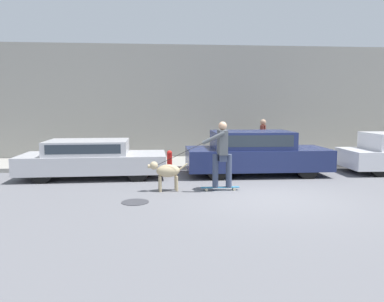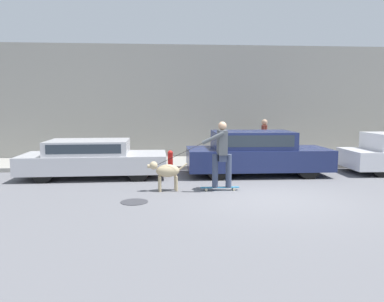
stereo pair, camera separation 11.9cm
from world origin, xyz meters
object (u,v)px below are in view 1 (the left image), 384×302
object	(u,v)px
skateboarder	(222,152)
parked_car_1	(255,153)
fire_hydrant	(170,161)
dog	(166,171)
parked_car_0	(92,159)
pedestrian_with_bag	(263,137)

from	to	relation	value
skateboarder	parked_car_1	bearing A→B (deg)	-124.16
parked_car_1	fire_hydrant	xyz separation A→B (m)	(-2.69, 0.78, -0.31)
dog	skateboarder	world-z (taller)	skateboarder
parked_car_1	parked_car_0	bearing A→B (deg)	-179.61
fire_hydrant	parked_car_0	bearing A→B (deg)	-161.70
dog	skateboarder	size ratio (longest dim) A/B	0.47
pedestrian_with_bag	skateboarder	bearing A→B (deg)	-98.27
parked_car_1	fire_hydrant	bearing A→B (deg)	164.17
parked_car_1	dog	distance (m)	3.53
dog	parked_car_0	bearing A→B (deg)	-48.71
fire_hydrant	dog	bearing A→B (deg)	-93.18
pedestrian_with_bag	fire_hydrant	size ratio (longest dim) A/B	2.16
parked_car_1	dog	xyz separation A→B (m)	(-2.85, -2.07, -0.17)
skateboarder	fire_hydrant	xyz separation A→B (m)	(-1.26, 2.90, -0.63)
parked_car_0	pedestrian_with_bag	distance (m)	6.37
parked_car_1	skateboarder	xyz separation A→B (m)	(-1.43, -2.12, 0.33)
parked_car_0	fire_hydrant	xyz separation A→B (m)	(2.37, 0.78, -0.20)
pedestrian_with_bag	parked_car_1	bearing A→B (deg)	-91.65
fire_hydrant	pedestrian_with_bag	bearing A→B (deg)	22.85
parked_car_0	parked_car_1	xyz separation A→B (m)	(5.06, 0.00, 0.11)
dog	pedestrian_with_bag	size ratio (longest dim) A/B	0.67
parked_car_1	fire_hydrant	distance (m)	2.82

